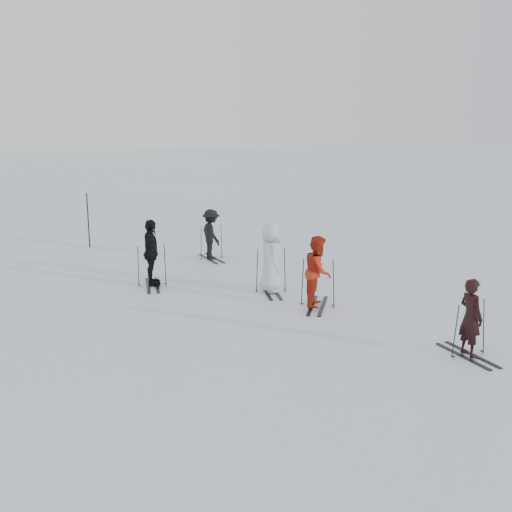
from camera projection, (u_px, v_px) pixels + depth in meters
The scene contains 12 objects.
ground at pixel (267, 302), 16.73m from camera, with size 120.00×120.00×0.00m, color silver.
skier_near_dark at pixel (471, 319), 12.91m from camera, with size 0.59×0.39×1.61m, color black.
skier_red at pixel (318, 272), 16.13m from camera, with size 0.88×0.68×1.80m, color #AF2513.
skier_grey at pixel (271, 258), 17.39m from camera, with size 0.93×0.60×1.90m, color silver.
skier_uphill_left at pixel (151, 254), 17.98m from camera, with size 1.10×0.46×1.88m, color black.
skier_uphill_far at pixel (211, 235), 21.23m from camera, with size 1.06×0.61×1.64m, color black.
skis_near_dark at pixel (470, 328), 12.96m from camera, with size 0.87×1.64×1.20m, color black, non-canonical shape.
skis_red at pixel (318, 282), 16.19m from camera, with size 0.93×1.76×1.29m, color black, non-canonical shape.
skis_grey at pixel (271, 270), 17.47m from camera, with size 0.91×1.72×1.25m, color black, non-canonical shape.
skis_uphill_left at pixel (152, 265), 18.06m from camera, with size 0.89×1.67×1.22m, color black, non-canonical shape.
skis_uphill_far at pixel (211, 241), 21.28m from camera, with size 0.86×1.63×1.19m, color black, non-canonical shape.
piste_marker at pixel (88, 220), 22.92m from camera, with size 0.04×0.04×1.97m, color black.
Camera 1 is at (-4.80, -15.28, 4.98)m, focal length 45.00 mm.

